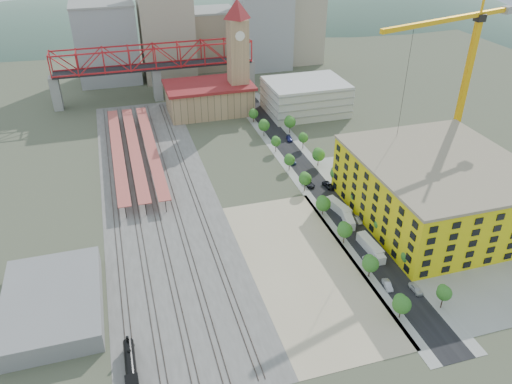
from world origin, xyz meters
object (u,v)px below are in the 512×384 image
object	(u,v)px
tower_crane	(463,63)
locomotive	(132,374)
construction_building	(437,189)
site_trailer_d	(338,207)
site_trailer_a	(374,252)
clock_tower	(238,47)
site_trailer_b	(370,246)
site_trailer_c	(348,218)
car_0	(368,261)

from	to	relation	value
tower_crane	locomotive	bearing A→B (deg)	-151.52
construction_building	site_trailer_d	xyz separation A→B (m)	(-26.00, 10.61, -8.02)
site_trailer_a	site_trailer_d	distance (m)	23.13
site_trailer_d	clock_tower	bearing A→B (deg)	83.14
site_trailer_b	site_trailer_d	distance (m)	20.45
clock_tower	site_trailer_a	xyz separation A→B (m)	(8.00, -112.51, -27.47)
tower_crane	site_trailer_d	world-z (taller)	tower_crane
site_trailer_b	site_trailer_d	bearing A→B (deg)	86.89
clock_tower	locomotive	distance (m)	149.44
site_trailer_a	tower_crane	bearing A→B (deg)	41.72
site_trailer_d	construction_building	bearing A→B (deg)	-34.17
construction_building	tower_crane	xyz separation A→B (m)	(20.91, 26.16, 28.49)
site_trailer_a	site_trailer_b	size ratio (longest dim) A/B	0.87
clock_tower	site_trailer_d	world-z (taller)	clock_tower
construction_building	site_trailer_a	world-z (taller)	construction_building
site_trailer_b	site_trailer_c	xyz separation A→B (m)	(0.00, 13.97, -0.08)
site_trailer_c	site_trailer_d	bearing A→B (deg)	102.95
car_0	site_trailer_a	bearing A→B (deg)	28.71
site_trailer_b	car_0	world-z (taller)	site_trailer_b
construction_building	site_trailer_b	size ratio (longest dim) A/B	4.95
site_trailer_d	tower_crane	bearing A→B (deg)	6.37
site_trailer_d	site_trailer_b	bearing A→B (deg)	-101.97
site_trailer_b	site_trailer_d	xyz separation A→B (m)	(0.00, 20.45, -0.01)
tower_crane	site_trailer_b	bearing A→B (deg)	-142.50
locomotive	site_trailer_b	size ratio (longest dim) A/B	1.92
tower_crane	site_trailer_a	distance (m)	71.01
tower_crane	site_trailer_c	xyz separation A→B (m)	(-46.91, -22.03, -36.58)
locomotive	tower_crane	size ratio (longest dim) A/B	0.32
locomotive	site_trailer_b	xyz separation A→B (m)	(66.00, 25.25, -0.44)
construction_building	tower_crane	distance (m)	43.97
clock_tower	site_trailer_c	xyz separation A→B (m)	(8.00, -95.86, -27.38)
locomotive	tower_crane	xyz separation A→B (m)	(112.91, 61.25, 36.06)
site_trailer_b	car_0	size ratio (longest dim) A/B	2.62
clock_tower	site_trailer_c	world-z (taller)	clock_tower
construction_building	site_trailer_c	world-z (taller)	construction_building
tower_crane	clock_tower	bearing A→B (deg)	126.64
locomotive	site_trailer_c	world-z (taller)	locomotive
site_trailer_b	site_trailer_d	size ratio (longest dim) A/B	1.01
site_trailer_b	car_0	xyz separation A→B (m)	(-3.00, -5.06, -0.74)
clock_tower	site_trailer_a	world-z (taller)	clock_tower
tower_crane	site_trailer_d	distance (m)	61.44
locomotive	tower_crane	bearing A→B (deg)	28.48
site_trailer_b	site_trailer_a	bearing A→B (deg)	-93.11
tower_crane	site_trailer_d	size ratio (longest dim) A/B	6.04
locomotive	construction_building	bearing A→B (deg)	20.88
construction_building	site_trailer_b	xyz separation A→B (m)	(-26.00, -9.84, -8.01)
tower_crane	site_trailer_d	xyz separation A→B (m)	(-46.91, -15.55, -36.51)
tower_crane	site_trailer_c	world-z (taller)	tower_crane
locomotive	site_trailer_b	distance (m)	70.67
construction_building	site_trailer_a	distance (m)	29.99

